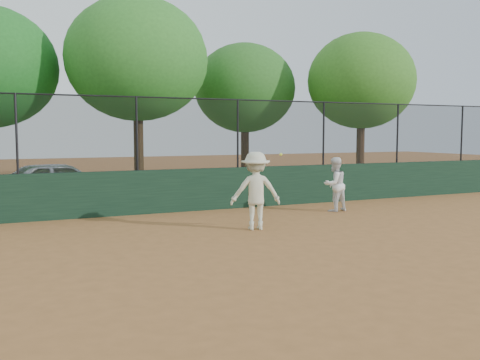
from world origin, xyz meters
name	(u,v)px	position (x,y,z in m)	size (l,w,h in m)	color
ground	(252,260)	(0.00, 0.00, 0.00)	(80.00, 80.00, 0.00)	#9C6232
back_wall	(156,192)	(0.00, 6.00, 0.60)	(26.00, 0.20, 1.20)	#163220
grass_strip	(112,191)	(0.00, 12.00, 0.00)	(36.00, 12.00, 0.01)	#38581B
parked_car	(59,183)	(-2.19, 9.06, 0.68)	(1.60, 3.97, 1.35)	silver
player_second	(335,184)	(4.68, 4.19, 0.77)	(0.75, 0.58, 1.53)	white
player_main	(256,191)	(1.39, 2.62, 0.89)	(1.30, 0.98, 1.79)	beige
fence_assembly	(154,132)	(-0.03, 6.00, 2.24)	(26.00, 0.06, 2.00)	black
tree_2	(137,59)	(0.94, 11.48, 4.92)	(5.29, 4.81, 7.21)	#422C17
tree_3	(245,88)	(6.20, 13.24, 4.17)	(4.54, 4.13, 6.14)	#422716
tree_4	(362,81)	(10.41, 10.47, 4.41)	(4.72, 4.29, 6.46)	#442A18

